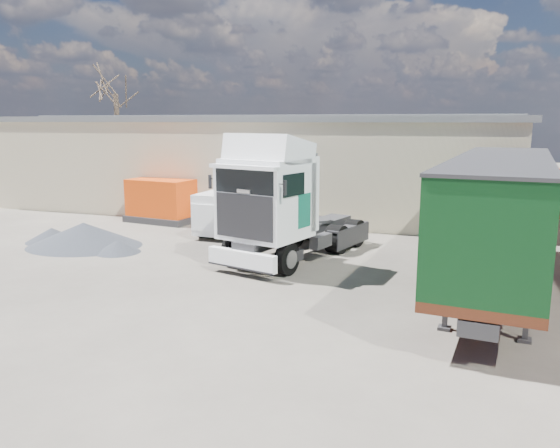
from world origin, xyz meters
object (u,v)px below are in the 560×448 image
(panel_van, at_px, (234,211))
(tractor_unit, at_px, (280,209))
(box_trailer, at_px, (500,210))
(orange_skip, at_px, (162,203))
(bare_tree, at_px, (115,81))

(panel_van, bearing_deg, tractor_unit, -47.92)
(tractor_unit, distance_m, box_trailer, 7.33)
(box_trailer, bearing_deg, orange_skip, 161.86)
(panel_van, relative_size, orange_skip, 1.31)
(box_trailer, relative_size, panel_van, 2.54)
(tractor_unit, height_order, box_trailer, tractor_unit)
(orange_skip, bearing_deg, panel_van, -9.96)
(box_trailer, height_order, panel_van, box_trailer)
(bare_tree, distance_m, panel_van, 20.13)
(tractor_unit, xyz_separation_m, panel_van, (-3.76, 4.35, -0.95))
(bare_tree, bearing_deg, tractor_unit, -41.72)
(panel_van, xyz_separation_m, orange_skip, (-4.60, 1.43, -0.07))
(bare_tree, bearing_deg, panel_van, -39.46)
(tractor_unit, xyz_separation_m, orange_skip, (-8.35, 5.78, -1.02))
(bare_tree, xyz_separation_m, panel_van, (14.60, -12.01, -6.90))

